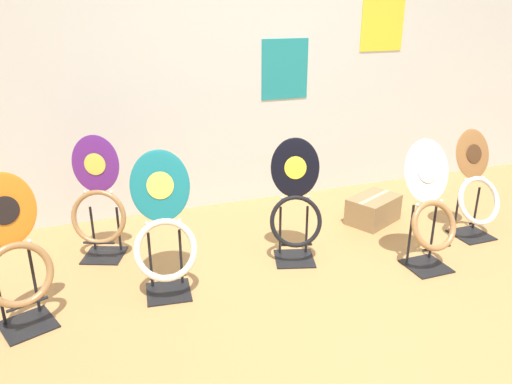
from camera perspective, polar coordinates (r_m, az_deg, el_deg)
ground_plane at (r=3.15m, az=13.89°, el=-13.78°), size 14.00×14.00×0.00m
wall_back at (r=4.49m, az=0.27°, el=15.05°), size 8.00×0.07×2.60m
toilet_seat_display_woodgrain at (r=4.26m, az=23.84°, el=0.45°), size 0.39×0.34×0.84m
toilet_seat_display_white_plain at (r=3.63m, az=19.32°, el=-1.99°), size 0.36×0.34×0.89m
toilet_seat_display_jazz_black at (r=3.53m, az=4.53°, el=-1.45°), size 0.42×0.37×0.88m
toilet_seat_display_purple_note at (r=3.73m, az=-17.56°, el=-1.57°), size 0.42×0.36×0.91m
toilet_seat_display_orange_sun at (r=3.07m, az=-25.90°, el=-6.55°), size 0.40×0.36×0.93m
toilet_seat_display_teal_sax at (r=3.17m, az=-10.47°, el=-4.44°), size 0.42×0.41×0.91m
storage_box at (r=4.35m, az=13.26°, el=-1.95°), size 0.52×0.45×0.23m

